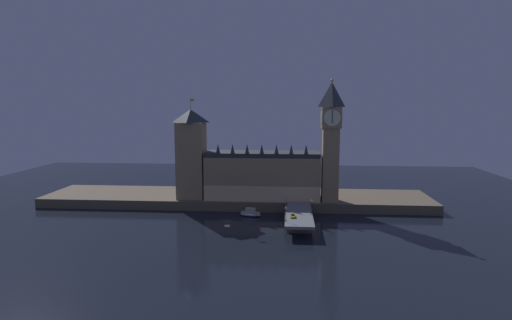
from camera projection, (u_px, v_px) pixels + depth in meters
The scene contains 13 objects.
ground_plane at pixel (227, 221), 210.85m from camera, with size 400.00×400.00×0.00m, color black.
embankment at pixel (237, 199), 249.08m from camera, with size 220.00×42.00×5.15m.
parliament_hall at pixel (263, 175), 237.79m from camera, with size 62.63×21.01×31.02m.
clock_tower at pixel (331, 137), 227.28m from camera, with size 10.65×10.76×65.24m.
victoria_tower at pixel (191, 154), 237.32m from camera, with size 14.96×14.96×55.29m.
bridge at pixel (299, 217), 202.71m from camera, with size 12.83×46.00×5.91m.
car_northbound_trail at pixel (293, 216), 194.95m from camera, with size 2.11×4.78×1.36m.
pedestrian_mid_walk at pixel (311, 213), 198.96m from camera, with size 0.38×0.38×1.77m.
pedestrian_far_rail at pixel (287, 204), 217.59m from camera, with size 0.38×0.38×1.75m.
street_lamp_near at pixel (286, 212), 187.86m from camera, with size 1.34×0.60×6.52m.
street_lamp_mid at pixel (312, 205), 201.49m from camera, with size 1.34×0.60×6.69m.
street_lamp_far at pixel (286, 198), 217.00m from camera, with size 1.34×0.60×6.13m.
boat_upstream at pixel (251, 213), 219.44m from camera, with size 11.58×6.82×4.31m.
Camera 1 is at (30.00, -203.52, 56.97)m, focal length 30.00 mm.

